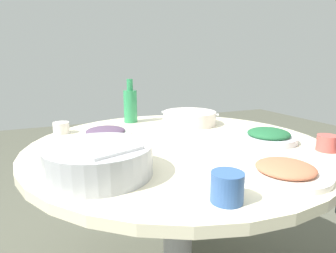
{
  "coord_description": "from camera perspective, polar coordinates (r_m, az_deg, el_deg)",
  "views": [
    {
      "loc": [
        -0.98,
        0.47,
        1.06
      ],
      "look_at": [
        0.02,
        0.04,
        0.81
      ],
      "focal_mm": 29.88,
      "sensor_mm": 36.0,
      "label": 1
    }
  ],
  "objects": [
    {
      "name": "tea_cup_far",
      "position": [
        1.36,
        -20.95,
        -0.25
      ],
      "size": [
        0.07,
        0.07,
        0.05
      ],
      "primitive_type": "cylinder",
      "color": "silver",
      "rests_on": "round_dining_table"
    },
    {
      "name": "rice_bowl",
      "position": [
        0.83,
        -13.82,
        -6.57
      ],
      "size": [
        0.31,
        0.31,
        0.1
      ],
      "color": "#B2B5BA",
      "rests_on": "round_dining_table"
    },
    {
      "name": "dish_tofu_braise",
      "position": [
        0.87,
        22.81,
        -8.34
      ],
      "size": [
        0.25,
        0.25,
        0.04
      ],
      "color": "silver",
      "rests_on": "round_dining_table"
    },
    {
      "name": "round_dining_table",
      "position": [
        1.18,
        2.1,
        -9.17
      ],
      "size": [
        1.19,
        1.19,
        0.74
      ],
      "color": "#99999E",
      "rests_on": "ground"
    },
    {
      "name": "tea_cup_near",
      "position": [
        1.18,
        29.73,
        -2.97
      ],
      "size": [
        0.07,
        0.07,
        0.06
      ],
      "primitive_type": "cylinder",
      "color": "#BF4D46",
      "rests_on": "round_dining_table"
    },
    {
      "name": "dish_eggplant",
      "position": [
        1.23,
        -12.59,
        -1.31
      ],
      "size": [
        0.21,
        0.21,
        0.05
      ],
      "color": "silver",
      "rests_on": "round_dining_table"
    },
    {
      "name": "green_bottle",
      "position": [
        1.51,
        -7.68,
        4.37
      ],
      "size": [
        0.07,
        0.07,
        0.23
      ],
      "color": "#2D8851",
      "rests_on": "round_dining_table"
    },
    {
      "name": "dish_greens",
      "position": [
        1.21,
        19.81,
        -1.86
      ],
      "size": [
        0.22,
        0.22,
        0.06
      ],
      "color": "silver",
      "rests_on": "round_dining_table"
    },
    {
      "name": "soup_bowl",
      "position": [
        1.46,
        4.39,
        1.69
      ],
      "size": [
        0.27,
        0.27,
        0.07
      ],
      "color": "white",
      "rests_on": "round_dining_table"
    },
    {
      "name": "tea_cup_side",
      "position": [
        0.68,
        11.97,
        -12.0
      ],
      "size": [
        0.08,
        0.08,
        0.07
      ],
      "primitive_type": "cylinder",
      "color": "#335896",
      "rests_on": "round_dining_table"
    }
  ]
}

